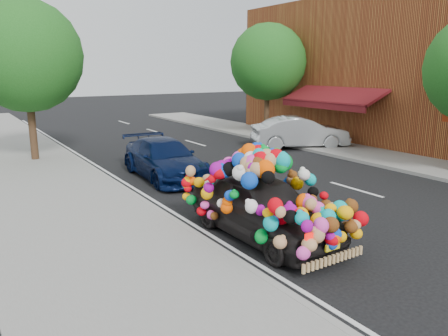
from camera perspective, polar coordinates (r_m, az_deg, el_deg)
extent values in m
plane|color=black|center=(11.36, 4.78, -5.46)|extent=(100.00, 100.00, 0.00)
cube|color=gray|center=(9.51, -16.58, -9.31)|extent=(4.00, 60.00, 0.12)
cube|color=gray|center=(10.16, -5.91, -7.35)|extent=(0.15, 60.00, 0.13)
cube|color=gray|center=(19.09, 19.07, 1.57)|extent=(3.00, 40.00, 0.12)
cube|color=#561014|center=(21.14, 13.97, 9.19)|extent=(1.62, 5.20, 0.75)
cube|color=#561014|center=(20.63, 12.46, 8.07)|extent=(0.06, 5.20, 0.35)
cylinder|color=#332114|center=(18.39, -23.74, 4.90)|extent=(0.28, 0.28, 2.73)
sphere|color=#195316|center=(18.27, -24.51, 13.20)|extent=(4.20, 4.20, 4.20)
cylinder|color=#332114|center=(23.70, 5.59, 7.36)|extent=(0.28, 0.28, 2.64)
sphere|color=#195316|center=(23.60, 5.73, 13.61)|extent=(4.00, 4.00, 4.00)
imported|color=black|center=(9.40, 5.06, -5.09)|extent=(1.63, 3.97, 1.35)
cube|color=red|center=(7.61, 11.23, -8.84)|extent=(0.22, 0.06, 0.14)
cube|color=red|center=(8.37, 16.60, -7.12)|extent=(0.22, 0.06, 0.14)
cube|color=yellow|center=(8.09, 13.98, -9.96)|extent=(0.34, 0.04, 0.12)
imported|color=#041032|center=(14.65, -7.81, 1.21)|extent=(2.01, 4.48, 1.27)
imported|color=#AFB3B6|center=(20.29, 9.89, 4.60)|extent=(4.59, 3.22, 1.44)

